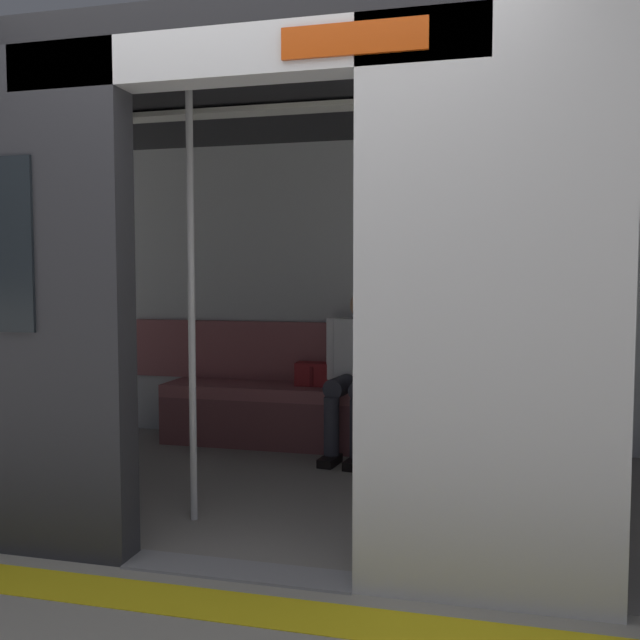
# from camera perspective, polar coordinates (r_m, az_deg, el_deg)

# --- Properties ---
(ground_plane) EXTENTS (60.00, 60.00, 0.00)m
(ground_plane) POSITION_cam_1_polar(r_m,az_deg,el_deg) (3.15, -6.65, -19.87)
(ground_plane) COLOR gray
(platform_edge_strip) EXTENTS (8.00, 0.24, 0.01)m
(platform_edge_strip) POSITION_cam_1_polar(r_m,az_deg,el_deg) (2.89, -8.91, -22.05)
(platform_edge_strip) COLOR yellow
(platform_edge_strip) RESTS_ON ground_plane
(train_car) EXTENTS (6.40, 2.59, 2.36)m
(train_car) POSITION_cam_1_polar(r_m,az_deg,el_deg) (3.99, -2.01, 7.84)
(train_car) COLOR silver
(train_car) RESTS_ON ground_plane
(bench_seat) EXTENTS (2.70, 0.44, 0.45)m
(bench_seat) POSITION_cam_1_polar(r_m,az_deg,el_deg) (4.97, 1.87, -6.85)
(bench_seat) COLOR #935156
(bench_seat) RESTS_ON ground_plane
(person_seated) EXTENTS (0.55, 0.71, 1.17)m
(person_seated) POSITION_cam_1_polar(r_m,az_deg,el_deg) (4.84, 3.35, -3.23)
(person_seated) COLOR silver
(person_seated) RESTS_ON ground_plane
(handbag) EXTENTS (0.26, 0.15, 0.17)m
(handbag) POSITION_cam_1_polar(r_m,az_deg,el_deg) (5.07, -0.50, -4.46)
(handbag) COLOR maroon
(handbag) RESTS_ON bench_seat
(book) EXTENTS (0.24, 0.27, 0.03)m
(book) POSITION_cam_1_polar(r_m,az_deg,el_deg) (4.89, 8.07, -5.65)
(book) COLOR silver
(book) RESTS_ON bench_seat
(grab_pole_door) EXTENTS (0.04, 0.04, 2.22)m
(grab_pole_door) POSITION_cam_1_polar(r_m,az_deg,el_deg) (3.54, -10.51, 1.28)
(grab_pole_door) COLOR silver
(grab_pole_door) RESTS_ON ground_plane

